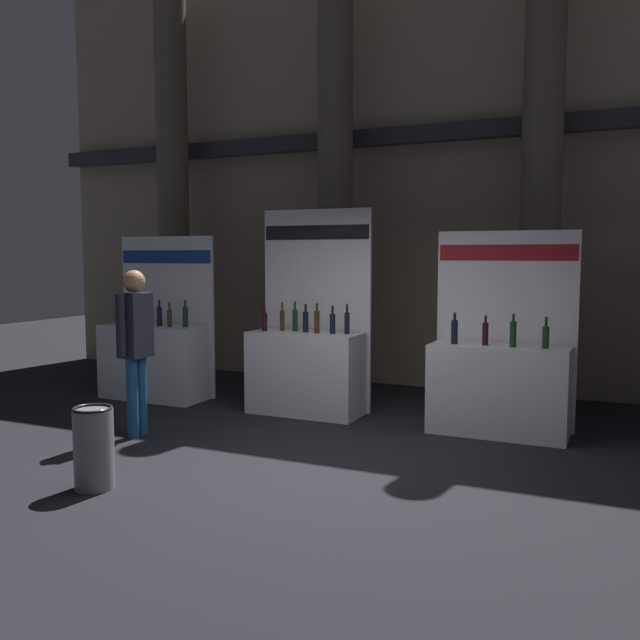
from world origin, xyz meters
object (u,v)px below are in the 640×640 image
(exhibitor_booth_0, at_px, (155,355))
(exhibitor_booth_1, at_px, (307,363))
(trash_bin, at_px, (94,448))
(visitor_2, at_px, (135,338))
(exhibitor_booth_2, at_px, (499,381))

(exhibitor_booth_0, height_order, exhibitor_booth_1, exhibitor_booth_1)
(exhibitor_booth_1, xyz_separation_m, trash_bin, (-0.45, -3.25, -0.28))
(exhibitor_booth_0, distance_m, visitor_2, 2.07)
(exhibitor_booth_2, bearing_deg, exhibitor_booth_0, -179.20)
(exhibitor_booth_1, bearing_deg, trash_bin, -97.84)
(exhibitor_booth_1, relative_size, exhibitor_booth_2, 1.13)
(visitor_2, bearing_deg, exhibitor_booth_0, -145.69)
(exhibitor_booth_1, bearing_deg, visitor_2, -124.48)
(exhibitor_booth_1, xyz_separation_m, visitor_2, (-1.21, -1.76, 0.45))
(exhibitor_booth_0, distance_m, exhibitor_booth_1, 2.29)
(exhibitor_booth_2, distance_m, trash_bin, 4.30)
(exhibitor_booth_0, xyz_separation_m, visitor_2, (1.08, -1.70, 0.49))
(exhibitor_booth_0, distance_m, trash_bin, 3.68)
(exhibitor_booth_2, bearing_deg, exhibitor_booth_1, 179.97)
(exhibitor_booth_1, relative_size, visitor_2, 1.40)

